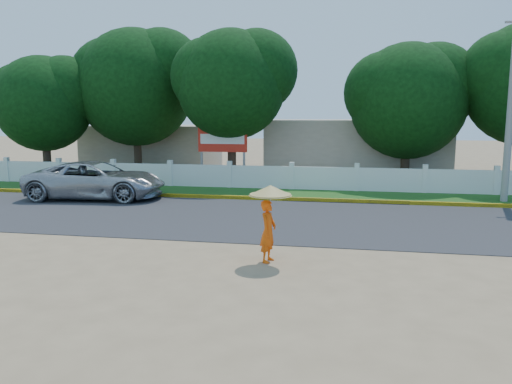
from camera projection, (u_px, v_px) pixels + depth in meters
ground at (242, 254)px, 12.66m from camera, size 120.00×120.00×0.00m
road at (269, 218)px, 17.03m from camera, size 60.00×7.00×0.02m
grass_verge at (288, 194)px, 22.13m from camera, size 60.00×3.50×0.03m
curb at (283, 199)px, 20.47m from camera, size 40.00×0.18×0.16m
fence at (292, 178)px, 23.45m from camera, size 40.00×0.10×1.10m
building_near at (356, 147)px, 29.36m from camera, size 10.00×6.00×3.20m
building_far at (154, 147)px, 32.70m from camera, size 8.00×5.00×2.80m
utility_pole at (511, 104)px, 19.65m from camera, size 0.28×0.28×7.84m
vehicle at (96, 180)px, 20.89m from camera, size 5.90×3.15×1.58m
monk_with_parasol at (269, 212)px, 11.87m from camera, size 1.03×1.03×1.87m
billboard at (223, 142)px, 24.93m from camera, size 2.50×0.13×2.95m
tree_row at (371, 87)px, 24.96m from camera, size 39.17×8.07×8.52m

